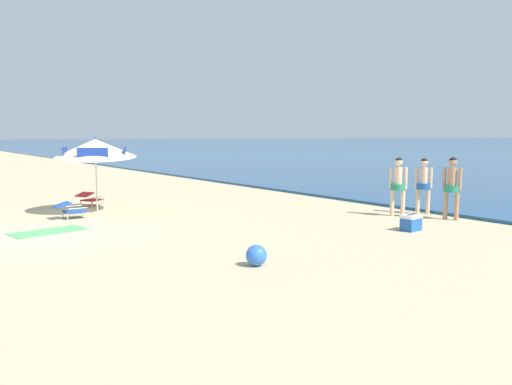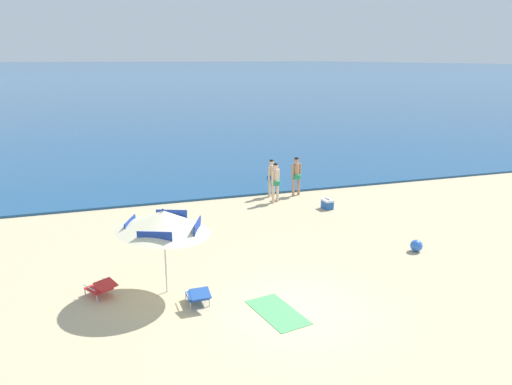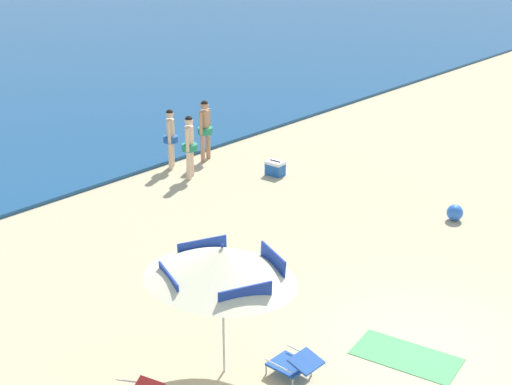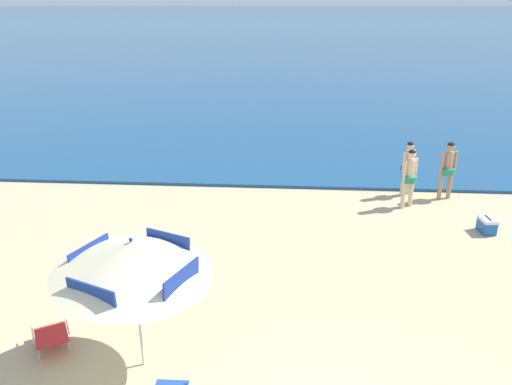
{
  "view_description": "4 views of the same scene",
  "coord_description": "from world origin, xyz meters",
  "px_view_note": "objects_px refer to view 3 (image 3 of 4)",
  "views": [
    {
      "loc": [
        12.63,
        -2.82,
        2.37
      ],
      "look_at": [
        0.5,
        5.7,
        0.72
      ],
      "focal_mm": 35.47,
      "sensor_mm": 36.0,
      "label": 1
    },
    {
      "loc": [
        -4.51,
        -10.21,
        6.09
      ],
      "look_at": [
        1.19,
        6.77,
        1.21
      ],
      "focal_mm": 34.74,
      "sensor_mm": 36.0,
      "label": 2
    },
    {
      "loc": [
        -10.54,
        -5.71,
        7.59
      ],
      "look_at": [
        0.98,
        4.97,
        1.26
      ],
      "focal_mm": 54.59,
      "sensor_mm": 36.0,
      "label": 3
    },
    {
      "loc": [
        -0.61,
        -4.27,
        5.61
      ],
      "look_at": [
        -1.36,
        6.71,
        1.3
      ],
      "focal_mm": 34.16,
      "sensor_mm": 36.0,
      "label": 4
    }
  ],
  "objects_px": {
    "lounge_chair_under_umbrella": "(295,363)",
    "beach_towel": "(406,356)",
    "beach_umbrella_striped_main": "(222,263)",
    "person_wading_in": "(189,142)",
    "person_standing_beside": "(205,126)",
    "person_standing_near_shore": "(171,134)",
    "cooler_box": "(275,168)",
    "beach_ball": "(455,213)"
  },
  "relations": [
    {
      "from": "lounge_chair_under_umbrella",
      "to": "beach_towel",
      "type": "bearing_deg",
      "value": -29.75
    },
    {
      "from": "beach_towel",
      "to": "lounge_chair_under_umbrella",
      "type": "bearing_deg",
      "value": 150.25
    },
    {
      "from": "beach_umbrella_striped_main",
      "to": "person_wading_in",
      "type": "relative_size",
      "value": 1.88
    },
    {
      "from": "person_standing_beside",
      "to": "beach_towel",
      "type": "height_order",
      "value": "person_standing_beside"
    },
    {
      "from": "person_wading_in",
      "to": "lounge_chair_under_umbrella",
      "type": "bearing_deg",
      "value": -122.48
    },
    {
      "from": "person_standing_near_shore",
      "to": "person_standing_beside",
      "type": "bearing_deg",
      "value": -11.19
    },
    {
      "from": "beach_umbrella_striped_main",
      "to": "person_standing_beside",
      "type": "bearing_deg",
      "value": 47.9
    },
    {
      "from": "beach_umbrella_striped_main",
      "to": "person_standing_beside",
      "type": "xyz_separation_m",
      "value": [
        7.09,
        7.84,
        -0.98
      ]
    },
    {
      "from": "cooler_box",
      "to": "beach_towel",
      "type": "xyz_separation_m",
      "value": [
        -5.1,
        -7.51,
        -0.2
      ]
    },
    {
      "from": "cooler_box",
      "to": "person_standing_near_shore",
      "type": "bearing_deg",
      "value": 121.41
    },
    {
      "from": "lounge_chair_under_umbrella",
      "to": "cooler_box",
      "type": "bearing_deg",
      "value": 43.44
    },
    {
      "from": "person_standing_beside",
      "to": "person_wading_in",
      "type": "xyz_separation_m",
      "value": [
        -1.29,
        -0.74,
        -0.02
      ]
    },
    {
      "from": "person_wading_in",
      "to": "beach_ball",
      "type": "height_order",
      "value": "person_wading_in"
    },
    {
      "from": "beach_umbrella_striped_main",
      "to": "beach_ball",
      "type": "distance_m",
      "value": 8.34
    },
    {
      "from": "lounge_chair_under_umbrella",
      "to": "person_wading_in",
      "type": "xyz_separation_m",
      "value": [
        5.14,
        8.08,
        0.73
      ]
    },
    {
      "from": "beach_ball",
      "to": "person_wading_in",
      "type": "bearing_deg",
      "value": 109.04
    },
    {
      "from": "beach_umbrella_striped_main",
      "to": "beach_ball",
      "type": "height_order",
      "value": "beach_umbrella_striped_main"
    },
    {
      "from": "person_standing_near_shore",
      "to": "beach_towel",
      "type": "bearing_deg",
      "value": -109.43
    },
    {
      "from": "lounge_chair_under_umbrella",
      "to": "cooler_box",
      "type": "relative_size",
      "value": 1.66
    },
    {
      "from": "lounge_chair_under_umbrella",
      "to": "person_wading_in",
      "type": "relative_size",
      "value": 0.5
    },
    {
      "from": "person_wading_in",
      "to": "beach_ball",
      "type": "distance_m",
      "value": 7.21
    },
    {
      "from": "person_wading_in",
      "to": "beach_ball",
      "type": "xyz_separation_m",
      "value": [
        2.34,
        -6.78,
        -0.82
      ]
    },
    {
      "from": "cooler_box",
      "to": "beach_towel",
      "type": "bearing_deg",
      "value": -124.16
    },
    {
      "from": "beach_towel",
      "to": "person_standing_beside",
      "type": "bearing_deg",
      "value": 64.62
    },
    {
      "from": "person_standing_near_shore",
      "to": "beach_ball",
      "type": "xyz_separation_m",
      "value": [
        2.17,
        -7.74,
        -0.79
      ]
    },
    {
      "from": "person_standing_near_shore",
      "to": "person_wading_in",
      "type": "height_order",
      "value": "person_wading_in"
    },
    {
      "from": "lounge_chair_under_umbrella",
      "to": "cooler_box",
      "type": "height_order",
      "value": "lounge_chair_under_umbrella"
    },
    {
      "from": "beach_towel",
      "to": "cooler_box",
      "type": "bearing_deg",
      "value": 55.84
    },
    {
      "from": "beach_umbrella_striped_main",
      "to": "cooler_box",
      "type": "xyz_separation_m",
      "value": [
        7.52,
        5.52,
        -1.81
      ]
    },
    {
      "from": "beach_umbrella_striped_main",
      "to": "person_standing_beside",
      "type": "height_order",
      "value": "beach_umbrella_striped_main"
    },
    {
      "from": "person_standing_beside",
      "to": "beach_umbrella_striped_main",
      "type": "bearing_deg",
      "value": -132.1
    },
    {
      "from": "person_wading_in",
      "to": "cooler_box",
      "type": "distance_m",
      "value": 2.47
    },
    {
      "from": "lounge_chair_under_umbrella",
      "to": "person_standing_beside",
      "type": "height_order",
      "value": "person_standing_beside"
    },
    {
      "from": "beach_umbrella_striped_main",
      "to": "person_standing_near_shore",
      "type": "relative_size",
      "value": 1.93
    },
    {
      "from": "person_standing_near_shore",
      "to": "beach_ball",
      "type": "height_order",
      "value": "person_standing_near_shore"
    },
    {
      "from": "beach_umbrella_striped_main",
      "to": "lounge_chair_under_umbrella",
      "type": "relative_size",
      "value": 3.79
    },
    {
      "from": "lounge_chair_under_umbrella",
      "to": "person_standing_near_shore",
      "type": "height_order",
      "value": "person_standing_near_shore"
    },
    {
      "from": "person_standing_near_shore",
      "to": "beach_towel",
      "type": "relative_size",
      "value": 0.95
    },
    {
      "from": "beach_umbrella_striped_main",
      "to": "beach_towel",
      "type": "height_order",
      "value": "beach_umbrella_striped_main"
    },
    {
      "from": "person_standing_near_shore",
      "to": "beach_ball",
      "type": "bearing_deg",
      "value": -74.36
    },
    {
      "from": "person_standing_beside",
      "to": "beach_towel",
      "type": "distance_m",
      "value": 10.93
    },
    {
      "from": "beach_ball",
      "to": "lounge_chair_under_umbrella",
      "type": "bearing_deg",
      "value": -170.12
    }
  ]
}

